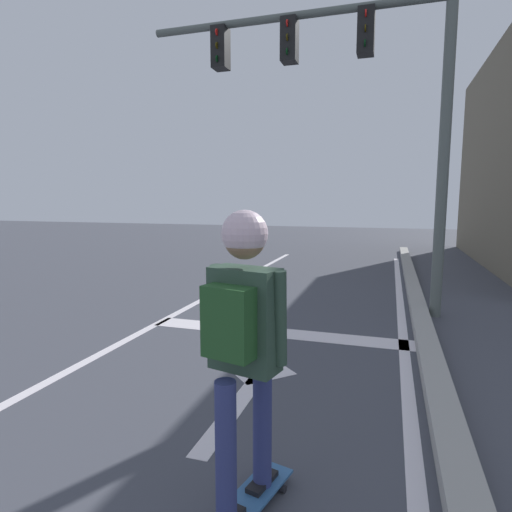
{
  "coord_description": "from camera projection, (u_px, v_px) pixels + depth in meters",
  "views": [
    {
      "loc": [
        3.2,
        2.91,
        1.74
      ],
      "look_at": [
        1.55,
        8.15,
        1.01
      ],
      "focal_mm": 29.87,
      "sensor_mm": 36.0,
      "label": 1
    }
  ],
  "objects": [
    {
      "name": "skateboard",
      "position": [
        246.0,
        504.0,
        2.36
      ],
      "size": [
        0.38,
        0.82,
        0.07
      ],
      "color": "#326298",
      "rests_on": "ground"
    },
    {
      "name": "lane_line_center",
      "position": [
        46.0,
        383.0,
        4.07
      ],
      "size": [
        0.12,
        20.0,
        0.01
      ],
      "primitive_type": "cube",
      "color": "silver",
      "rests_on": "ground"
    },
    {
      "name": "curb_strip",
      "position": [
        450.0,
        438.0,
        3.0
      ],
      "size": [
        0.24,
        24.0,
        0.14
      ],
      "primitive_type": "cube",
      "color": "#9D9B95",
      "rests_on": "ground"
    },
    {
      "name": "stop_bar",
      "position": [
        277.0,
        333.0,
        5.59
      ],
      "size": [
        3.44,
        0.4,
        0.01
      ],
      "primitive_type": "cube",
      "color": "silver",
      "rests_on": "ground"
    },
    {
      "name": "skater",
      "position": [
        243.0,
        326.0,
        2.21
      ],
      "size": [
        0.44,
        0.61,
        1.62
      ],
      "color": "navy",
      "rests_on": "skateboard"
    },
    {
      "name": "lane_arrow_stem",
      "position": [
        233.0,
        411.0,
        3.53
      ],
      "size": [
        0.16,
        1.4,
        0.01
      ],
      "primitive_type": "cube",
      "color": "silver",
      "rests_on": "ground"
    },
    {
      "name": "traffic_signal_mast",
      "position": [
        347.0,
        77.0,
        6.34
      ],
      "size": [
        4.64,
        0.34,
        4.83
      ],
      "color": "#57605A",
      "rests_on": "ground"
    },
    {
      "name": "lane_arrow_head",
      "position": [
        262.0,
        371.0,
        4.33
      ],
      "size": [
        0.71,
        0.71,
        0.01
      ],
      "primitive_type": "cube",
      "rotation": [
        0.0,
        0.0,
        0.79
      ],
      "color": "silver",
      "rests_on": "ground"
    },
    {
      "name": "lane_line_curbside",
      "position": [
        412.0,
        441.0,
        3.08
      ],
      "size": [
        0.12,
        20.0,
        0.01
      ],
      "primitive_type": "cube",
      "color": "silver",
      "rests_on": "ground"
    }
  ]
}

